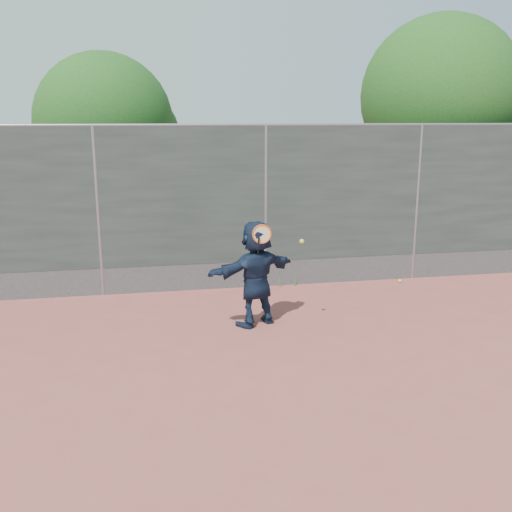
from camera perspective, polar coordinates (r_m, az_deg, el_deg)
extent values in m
plane|color=#9E4C42|center=(7.70, 6.28, -10.35)|extent=(80.00, 80.00, 0.00)
imported|color=#15223A|center=(8.68, 0.00, -1.75)|extent=(1.58, 1.07, 1.63)
sphere|color=yellow|center=(11.44, 14.19, -2.43)|extent=(0.07, 0.07, 0.07)
cube|color=#38423D|center=(10.52, 0.98, 6.16)|extent=(20.00, 0.04, 2.50)
cube|color=slate|center=(10.82, 0.94, -1.74)|extent=(20.00, 0.03, 0.50)
cylinder|color=gray|center=(10.43, 1.00, 12.99)|extent=(20.00, 0.05, 0.05)
cylinder|color=gray|center=(10.38, -15.52, 4.17)|extent=(0.06, 0.06, 3.00)
cylinder|color=gray|center=(10.56, 0.97, 4.82)|extent=(0.06, 0.06, 3.00)
cylinder|color=gray|center=(11.54, 15.78, 5.06)|extent=(0.06, 0.06, 3.00)
torus|color=#D95214|center=(8.35, 0.59, 2.21)|extent=(0.29, 0.03, 0.29)
cylinder|color=beige|center=(8.35, 0.59, 2.21)|extent=(0.25, 0.01, 0.25)
cylinder|color=black|center=(8.40, 0.23, 0.88)|extent=(0.03, 0.13, 0.33)
sphere|color=yellow|center=(8.43, 4.60, 1.47)|extent=(0.07, 0.07, 0.07)
cylinder|color=#382314|center=(14.18, 17.27, 5.67)|extent=(0.28, 0.28, 2.60)
sphere|color=#23561C|center=(14.07, 17.95, 14.93)|extent=(3.60, 3.60, 3.60)
sphere|color=#23561C|center=(14.59, 20.02, 13.29)|extent=(2.52, 2.52, 2.52)
cylinder|color=#382314|center=(13.40, -14.43, 4.55)|extent=(0.28, 0.28, 2.20)
sphere|color=#23561C|center=(13.24, -14.93, 12.80)|extent=(3.00, 3.00, 3.00)
sphere|color=#23561C|center=(13.42, -12.19, 11.67)|extent=(2.10, 2.10, 2.10)
cone|color=#387226|center=(10.79, 2.37, -2.45)|extent=(0.03, 0.03, 0.26)
cone|color=#387226|center=(10.87, 3.89, -2.24)|extent=(0.03, 0.03, 0.30)
cone|color=#387226|center=(10.71, 0.57, -2.68)|extent=(0.03, 0.03, 0.22)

